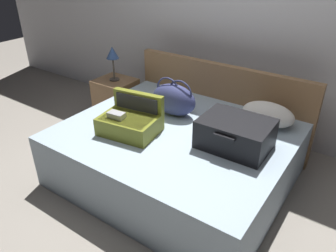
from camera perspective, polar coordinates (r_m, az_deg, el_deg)
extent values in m
plane|color=gray|center=(2.86, -3.28, -12.87)|extent=(12.00, 12.00, 0.00)
cube|color=silver|center=(3.62, 13.17, 18.61)|extent=(8.00, 0.10, 2.60)
cube|color=#99ADBC|center=(2.96, 1.34, -5.02)|extent=(1.92, 1.61, 0.50)
cube|color=olive|center=(3.52, 9.03, 3.86)|extent=(1.95, 0.08, 0.87)
cube|color=black|center=(2.62, 11.68, -1.71)|extent=(0.55, 0.42, 0.19)
cube|color=#28282D|center=(2.60, 11.74, -1.17)|extent=(0.48, 0.37, 0.13)
cube|color=#1E33A5|center=(2.55, 9.52, 0.56)|extent=(0.11, 0.09, 0.04)
cube|color=black|center=(2.56, 11.93, 0.55)|extent=(0.55, 0.42, 0.04)
cube|color=black|center=(2.39, 9.78, -2.01)|extent=(0.16, 0.03, 0.02)
cube|color=olive|center=(2.77, -7.01, 0.05)|extent=(0.52, 0.38, 0.15)
cube|color=#28282D|center=(2.76, -7.04, 0.47)|extent=(0.45, 0.33, 0.11)
cube|color=#99999E|center=(2.74, -9.04, 1.87)|extent=(0.15, 0.10, 0.05)
cube|color=olive|center=(2.87, -5.13, 3.02)|extent=(0.48, 0.12, 0.31)
cube|color=#28282D|center=(2.84, -5.48, 2.75)|extent=(0.40, 0.07, 0.27)
ellipsoid|color=navy|center=(3.05, 1.03, 4.63)|extent=(0.45, 0.26, 0.30)
torus|color=navy|center=(3.05, -0.02, 6.32)|extent=(0.25, 0.02, 0.25)
torus|color=navy|center=(2.99, 2.13, 5.77)|extent=(0.25, 0.02, 0.25)
ellipsoid|color=white|center=(3.02, 17.11, 2.00)|extent=(0.48, 0.32, 0.20)
cube|color=olive|center=(4.02, -9.05, 4.46)|extent=(0.44, 0.40, 0.53)
cylinder|color=#3F3833|center=(3.92, -9.35, 8.06)|extent=(0.12, 0.12, 0.01)
cylinder|color=#4C443D|center=(3.88, -9.50, 9.87)|extent=(0.02, 0.02, 0.25)
cone|color=navy|center=(3.82, -9.74, 12.57)|extent=(0.14, 0.14, 0.13)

